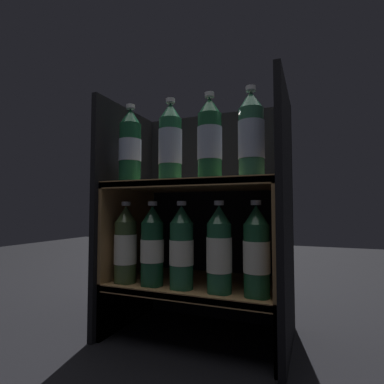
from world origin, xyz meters
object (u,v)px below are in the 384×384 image
Objects in this scene: bottle_upper_front_1 at (170,144)px; bottle_lower_front_3 at (219,251)px; bottle_upper_front_0 at (130,147)px; bottle_lower_front_1 at (152,247)px; bottle_upper_front_3 at (251,136)px; bottle_lower_front_4 at (257,252)px; bottle_lower_front_0 at (126,246)px; bottle_lower_front_2 at (182,248)px; bottle_upper_front_2 at (210,140)px.

bottle_lower_front_3 is at bearing 0.00° from bottle_upper_front_1.
bottle_upper_front_1 is at bearing -180.00° from bottle_lower_front_3.
bottle_upper_front_1 reaches higher than bottle_lower_front_3.
bottle_upper_front_0 reaches higher than bottle_lower_front_1.
bottle_lower_front_4 is (0.01, 0.00, -0.34)m from bottle_upper_front_3.
bottle_upper_front_3 is 0.36m from bottle_lower_front_3.
bottle_upper_front_3 is 0.48m from bottle_lower_front_1.
bottle_lower_front_0 and bottle_lower_front_3 have the same top height.
bottle_lower_front_2 is (0.20, 0.00, -0.34)m from bottle_upper_front_0.
bottle_lower_front_4 is (0.11, -0.00, 0.00)m from bottle_lower_front_3.
bottle_lower_front_0 is at bearing -180.00° from bottle_lower_front_3.
bottle_upper_front_1 is 1.00× the size of bottle_lower_front_3.
bottle_lower_front_1 is at bearing -180.00° from bottle_lower_front_3.
bottle_lower_front_3 is (0.13, 0.00, -0.00)m from bottle_lower_front_2.
bottle_lower_front_0 is 1.00× the size of bottle_lower_front_4.
bottle_lower_front_0 is at bearing 180.00° from bottle_lower_front_4.
bottle_upper_front_0 is 0.40m from bottle_lower_front_2.
bottle_lower_front_0 is at bearing 180.00° from bottle_lower_front_1.
bottle_lower_front_4 is at bearing 0.00° from bottle_upper_front_3.
bottle_upper_front_2 is 1.00× the size of bottle_upper_front_3.
bottle_upper_front_1 and bottle_upper_front_2 have the same top height.
bottle_lower_front_3 is 0.11m from bottle_lower_front_4.
bottle_upper_front_3 is at bearing 0.00° from bottle_upper_front_1.
bottle_upper_front_2 is at bearing 0.00° from bottle_lower_front_0.
bottle_lower_front_1 is at bearing 180.00° from bottle_upper_front_3.
bottle_upper_front_3 is at bearing 180.00° from bottle_lower_front_4.
bottle_lower_front_4 is at bearing 0.00° from bottle_upper_front_0.
bottle_lower_front_0 is 1.00× the size of bottle_lower_front_3.
bottle_upper_front_0 is 1.00× the size of bottle_lower_front_3.
bottle_lower_front_2 and bottle_lower_front_3 have the same top height.
bottle_upper_front_0 is at bearing -180.00° from bottle_lower_front_3.
bottle_lower_front_3 is at bearing 0.00° from bottle_lower_front_2.
bottle_upper_front_0 is at bearing -180.00° from bottle_lower_front_2.
bottle_lower_front_0 is 1.00× the size of bottle_lower_front_1.
bottle_lower_front_1 is at bearing -180.00° from bottle_lower_front_2.
bottle_upper_front_2 is at bearing 0.00° from bottle_upper_front_1.
bottle_upper_front_1 is at bearing 0.00° from bottle_lower_front_0.
bottle_upper_front_0 is at bearing -180.00° from bottle_lower_front_4.
bottle_upper_front_0 and bottle_upper_front_1 have the same top height.
bottle_lower_front_0 is at bearing 180.00° from bottle_upper_front_3.
bottle_lower_front_3 is (0.17, 0.00, -0.34)m from bottle_upper_front_1.
bottle_upper_front_2 reaches higher than bottle_lower_front_1.
bottle_upper_front_0 is 1.00× the size of bottle_lower_front_1.
bottle_upper_front_0 is 0.30m from bottle_upper_front_2.
bottle_upper_front_0 is 0.16m from bottle_upper_front_1.
bottle_lower_front_4 is at bearing 0.00° from bottle_upper_front_1.
bottle_lower_front_0 is 1.00× the size of bottle_lower_front_2.
bottle_upper_front_2 and bottle_upper_front_3 have the same top height.
bottle_lower_front_2 is (-0.10, 0.00, -0.34)m from bottle_upper_front_2.
bottle_lower_front_1 and bottle_lower_front_2 have the same top height.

